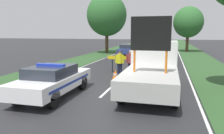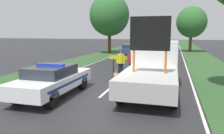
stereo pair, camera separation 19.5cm
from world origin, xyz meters
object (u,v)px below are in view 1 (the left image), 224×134
Objects in this scene: police_car at (53,80)px; traffic_cone_centre_front at (148,68)px; roadside_tree_near_left at (188,22)px; queued_car_hatch_blue at (128,49)px; police_officer at (120,61)px; work_truck at (153,66)px; road_barrier at (130,59)px; traffic_cone_near_police at (115,75)px; roadside_tree_near_right at (107,15)px; queued_car_suv_grey at (159,55)px; pedestrian_civilian at (131,61)px.

police_car is 8.02× the size of traffic_cone_centre_front.
police_car is 0.72× the size of roadside_tree_near_left.
queued_car_hatch_blue is at bearing 108.23° from traffic_cone_centre_front.
police_officer is at bearing -105.59° from roadside_tree_near_left.
police_officer reaches higher than queued_car_hatch_blue.
police_car is 25.96m from roadside_tree_near_left.
work_truck is (4.11, 2.30, 0.41)m from police_car.
roadside_tree_near_left reaches higher than traffic_cone_centre_front.
road_barrier reaches higher than traffic_cone_centre_front.
roadside_tree_near_left is (5.00, 18.33, 3.23)m from road_barrier.
roadside_tree_near_left is (7.24, 24.68, 3.47)m from police_car.
police_car is 4.13m from traffic_cone_near_police.
work_truck is 1.32× the size of queued_car_hatch_blue.
roadside_tree_near_right reaches higher than queued_car_hatch_blue.
queued_car_suv_grey reaches higher than traffic_cone_near_police.
work_truck is at bearing 133.97° from police_officer.
queued_car_suv_grey is 7.17m from queued_car_hatch_blue.
police_officer reaches higher than road_barrier.
pedestrian_civilian is 0.26× the size of roadside_tree_near_left.
police_officer is 0.35× the size of queued_car_hatch_blue.
roadside_tree_near_right is at bearing -65.38° from police_officer.
police_car reaches higher than queued_car_hatch_blue.
work_truck is 19.25m from roadside_tree_near_right.
queued_car_suv_grey is (1.49, 6.51, -0.22)m from pedestrian_civilian.
roadside_tree_near_right is at bearing 118.99° from road_barrier.
traffic_cone_near_police is (-0.33, -2.71, -0.63)m from road_barrier.
pedestrian_civilian is at bearing -103.89° from roadside_tree_near_left.
traffic_cone_near_police is at bearing 65.02° from police_car.
pedestrian_civilian reaches higher than queued_car_hatch_blue.
queued_car_hatch_blue is at bearing -55.63° from queued_car_suv_grey.
road_barrier is at bearing 72.75° from queued_car_suv_grey.
queued_car_suv_grey is (3.96, 11.91, 0.03)m from police_car.
police_car is 0.60× the size of roadside_tree_near_right.
roadside_tree_near_right is (-7.37, 17.37, 3.86)m from work_truck.
pedestrian_civilian reaches higher than road_barrier.
road_barrier is at bearing 73.23° from police_car.
roadside_tree_near_left reaches higher than road_barrier.
roadside_tree_near_left is (5.34, 21.04, 3.86)m from traffic_cone_near_police.
road_barrier is at bearing -105.25° from police_officer.
work_truck is at bearing -31.25° from traffic_cone_near_police.
work_truck is 10.42× the size of traffic_cone_centre_front.
traffic_cone_near_police is at bearing -90.41° from road_barrier.
police_officer is 0.97× the size of pedestrian_civilian.
police_officer is 0.21× the size of roadside_tree_near_right.
pedestrian_civilian is 0.22× the size of roadside_tree_near_right.
roadside_tree_near_left is at bearing 86.14° from pedestrian_civilian.
queued_car_suv_grey is 1.01× the size of queued_car_hatch_blue.
traffic_cone_near_police is at bearing -97.88° from pedestrian_civilian.
work_truck is at bearing -81.88° from traffic_cone_centre_front.
police_officer is at bearing 72.16° from queued_car_suv_grey.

